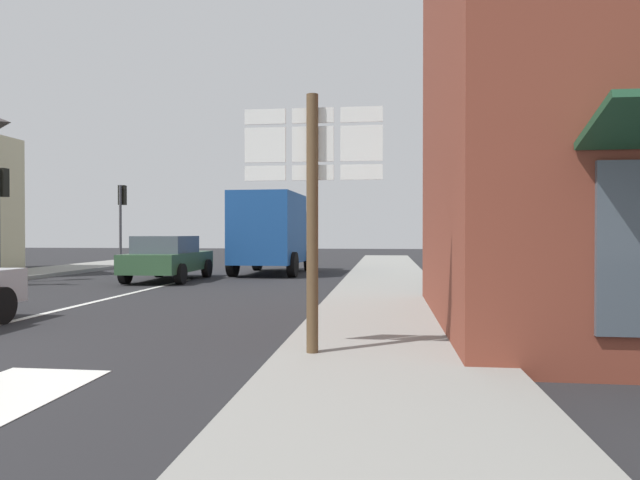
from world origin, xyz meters
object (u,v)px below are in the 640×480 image
object	(u,v)px
traffic_light_near_left	(1,198)
traffic_light_far_left	(122,207)
route_sign_post	(313,196)
sedan_far	(168,258)
delivery_truck	(272,231)

from	to	relation	value
traffic_light_near_left	traffic_light_far_left	world-z (taller)	traffic_light_far_left
route_sign_post	traffic_light_far_left	bearing A→B (deg)	122.46
sedan_far	traffic_light_near_left	size ratio (longest dim) A/B	1.17
sedan_far	traffic_light_far_left	bearing A→B (deg)	126.45
delivery_truck	route_sign_post	world-z (taller)	route_sign_post
traffic_light_near_left	delivery_truck	bearing A→B (deg)	31.15
delivery_truck	traffic_light_far_left	size ratio (longest dim) A/B	1.34
sedan_far	delivery_truck	bearing A→B (deg)	50.45
delivery_truck	traffic_light_far_left	bearing A→B (deg)	156.68
sedan_far	traffic_light_near_left	bearing A→B (deg)	-165.23
route_sign_post	traffic_light_far_left	world-z (taller)	traffic_light_far_left
delivery_truck	traffic_light_near_left	distance (m)	9.10
traffic_light_near_left	traffic_light_far_left	distance (m)	8.02
delivery_truck	route_sign_post	bearing A→B (deg)	-76.36
route_sign_post	traffic_light_far_left	xyz separation A→B (m)	(-11.20, 17.61, 0.79)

